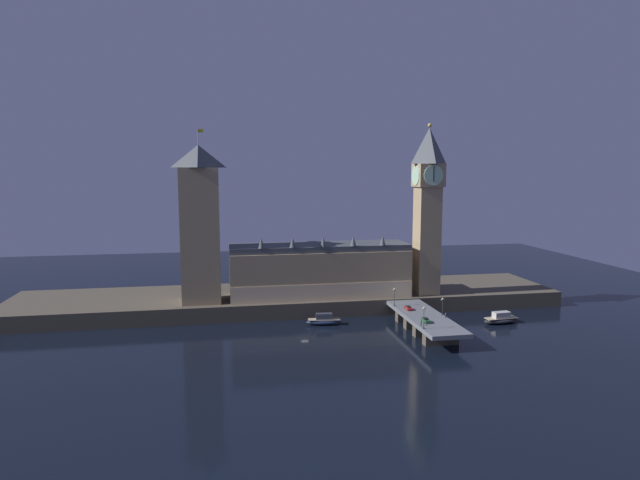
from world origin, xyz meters
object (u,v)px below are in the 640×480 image
pedestrian_mid_walk (445,315)px  boat_upstream (324,321)px  victoria_tower (200,224)px  street_lamp_mid (443,304)px  street_lamp_far (395,295)px  boat_downstream (501,319)px  clock_tower (428,205)px  car_northbound_lead (408,308)px  street_lamp_near (424,315)px  pedestrian_near_rail (421,323)px  car_northbound_trail (426,320)px

pedestrian_mid_walk → boat_upstream: bearing=154.4°
victoria_tower → street_lamp_mid: size_ratio=10.77×
victoria_tower → street_lamp_far: 77.50m
street_lamp_mid → street_lamp_far: bearing=130.6°
street_lamp_far → boat_downstream: (37.90, -9.75, -8.55)m
clock_tower → victoria_tower: bearing=178.3°
street_lamp_mid → boat_upstream: street_lamp_mid is taller
car_northbound_lead → boat_upstream: size_ratio=0.34×
pedestrian_mid_walk → boat_downstream: size_ratio=0.11×
boat_upstream → street_lamp_far: bearing=-0.4°
boat_downstream → boat_upstream: bearing=171.2°
car_northbound_lead → street_lamp_near: size_ratio=0.64×
car_northbound_lead → boat_downstream: 35.11m
pedestrian_near_rail → boat_downstream: pedestrian_near_rail is taller
street_lamp_mid → boat_upstream: size_ratio=0.45×
clock_tower → street_lamp_far: size_ratio=9.86×
clock_tower → street_lamp_near: size_ratio=9.47×
boat_downstream → victoria_tower: bearing=165.2°
street_lamp_mid → pedestrian_near_rail: bearing=-136.6°
clock_tower → street_lamp_near: clock_tower is taller
pedestrian_near_rail → pedestrian_mid_walk: (11.81, 7.90, -0.04)m
street_lamp_mid → boat_downstream: street_lamp_mid is taller
boat_downstream → pedestrian_near_rail: bearing=-156.2°
car_northbound_trail → pedestrian_mid_walk: size_ratio=2.87×
street_lamp_mid → car_northbound_lead: bearing=136.2°
car_northbound_lead → boat_upstream: bearing=168.6°
clock_tower → street_lamp_far: 40.44m
pedestrian_mid_walk → street_lamp_far: size_ratio=0.23×
car_northbound_trail → street_lamp_near: 8.52m
car_northbound_lead → street_lamp_far: (-3.35, 5.85, 3.69)m
street_lamp_near → clock_tower: bearing=67.9°
clock_tower → street_lamp_mid: (-5.90, -30.94, -32.61)m
victoria_tower → boat_downstream: 117.36m
street_lamp_near → boat_upstream: street_lamp_near is taller
street_lamp_near → boat_downstream: size_ratio=0.50×
pedestrian_mid_walk → street_lamp_near: size_ratio=0.22×
pedestrian_near_rail → pedestrian_mid_walk: pedestrian_near_rail is taller
street_lamp_mid → boat_upstream: 42.76m
pedestrian_near_rail → street_lamp_mid: size_ratio=0.28×
pedestrian_near_rail → street_lamp_far: street_lamp_far is taller
pedestrian_near_rail → street_lamp_far: (-0.40, 26.28, 3.44)m
street_lamp_far → boat_upstream: street_lamp_far is taller
pedestrian_mid_walk → boat_upstream: pedestrian_mid_walk is taller
street_lamp_mid → victoria_tower: bearing=158.0°
car_northbound_trail → pedestrian_mid_walk: bearing=25.4°
clock_tower → victoria_tower: 89.37m
clock_tower → pedestrian_mid_walk: size_ratio=42.44×
street_lamp_mid → street_lamp_far: 19.39m
pedestrian_mid_walk → street_lamp_mid: street_lamp_mid is taller
car_northbound_lead → street_lamp_far: 7.68m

